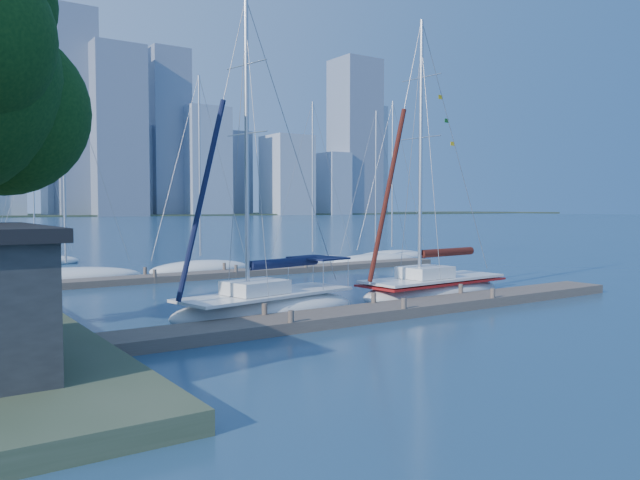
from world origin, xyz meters
TOP-DOWN VIEW (x-y plane):
  - ground at (0.00, 0.00)m, footprint 700.00×700.00m
  - near_dock at (0.00, 0.00)m, footprint 26.00×2.00m
  - far_dock at (2.00, 16.00)m, footprint 30.00×1.80m
  - sailboat_navy at (-4.02, 2.51)m, footprint 8.22×4.04m
  - sailboat_maroon at (4.93, 2.58)m, footprint 8.27×3.22m
  - bg_boat_0 at (-7.98, 18.38)m, footprint 8.82×5.19m
  - bg_boat_2 at (0.43, 19.14)m, footprint 7.05×3.11m
  - bg_boat_3 at (9.24, 19.30)m, footprint 6.70×2.77m
  - bg_boat_4 at (14.10, 18.03)m, footprint 8.07×3.57m
  - bg_boat_5 at (16.92, 19.41)m, footprint 7.29×2.64m
  - bg_boat_6 at (-7.43, 31.07)m, footprint 6.53×4.30m

SIDE VIEW (x-z plane):
  - ground at x=0.00m, z-range 0.00..0.00m
  - far_dock at x=2.00m, z-range 0.00..0.36m
  - near_dock at x=0.00m, z-range 0.00..0.40m
  - bg_boat_4 at x=14.10m, z-range -5.64..6.13m
  - bg_boat_3 at x=9.24m, z-range -5.84..6.35m
  - bg_boat_6 at x=-7.43m, z-range -6.25..6.77m
  - bg_boat_0 at x=-7.98m, z-range -6.19..6.75m
  - bg_boat_5 at x=16.92m, z-range -6.22..6.77m
  - bg_boat_2 at x=0.43m, z-range -6.23..6.79m
  - sailboat_navy at x=-4.02m, z-range -5.22..7.23m
  - sailboat_maroon at x=4.93m, z-range -5.55..7.66m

